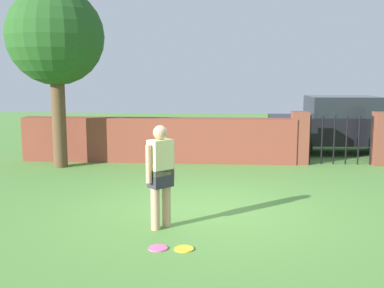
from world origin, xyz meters
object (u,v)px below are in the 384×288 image
person (161,172)px  frisbee_yellow (184,249)px  frisbee_pink (158,248)px  tree (55,38)px  car (341,125)px

person → frisbee_yellow: (0.44, -0.88, -0.89)m
frisbee_pink → tree: bearing=121.5°
person → frisbee_yellow: 1.32m
tree → frisbee_yellow: size_ratio=16.72×
tree → car: tree is taller
tree → frisbee_yellow: bearing=-55.8°
person → frisbee_pink: 1.25m
frisbee_pink → car: bearing=61.6°
frisbee_pink → person: bearing=95.2°
person → frisbee_yellow: size_ratio=6.00×
person → car: (4.47, 7.26, -0.04)m
frisbee_pink → frisbee_yellow: bearing=0.1°
person → car: bearing=-167.9°
car → frisbee_yellow: 9.12m
tree → person: 6.09m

